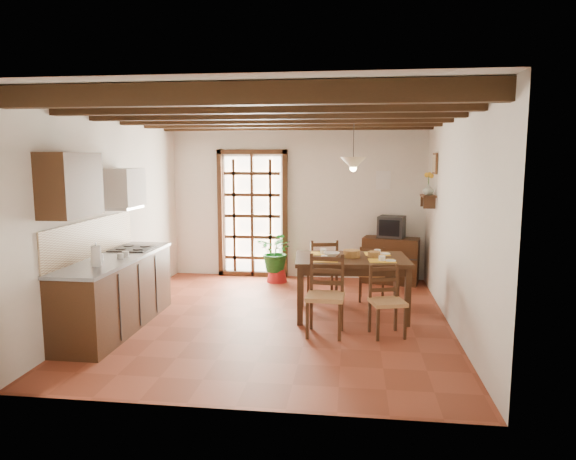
% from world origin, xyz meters
% --- Properties ---
extents(ground_plane, '(5.00, 5.00, 0.00)m').
position_xyz_m(ground_plane, '(0.00, 0.00, 0.00)').
color(ground_plane, brown).
extents(room_shell, '(4.52, 5.02, 2.81)m').
position_xyz_m(room_shell, '(0.00, 0.00, 1.82)').
color(room_shell, silver).
rests_on(room_shell, ground_plane).
extents(ceiling_beams, '(4.50, 4.34, 0.20)m').
position_xyz_m(ceiling_beams, '(0.00, 0.00, 2.69)').
color(ceiling_beams, black).
rests_on(ceiling_beams, room_shell).
extents(french_door, '(1.26, 0.11, 2.32)m').
position_xyz_m(french_door, '(-0.80, 2.45, 1.18)').
color(french_door, white).
rests_on(french_door, ground_plane).
extents(kitchen_counter, '(0.64, 2.25, 1.38)m').
position_xyz_m(kitchen_counter, '(-1.96, -0.60, 0.47)').
color(kitchen_counter, '#351F10').
rests_on(kitchen_counter, ground_plane).
extents(upper_cabinet, '(0.35, 0.80, 0.70)m').
position_xyz_m(upper_cabinet, '(-2.08, -1.30, 1.85)').
color(upper_cabinet, '#351F10').
rests_on(upper_cabinet, room_shell).
extents(range_hood, '(0.38, 0.60, 0.54)m').
position_xyz_m(range_hood, '(-2.05, -0.05, 1.73)').
color(range_hood, white).
rests_on(range_hood, room_shell).
extents(counter_items, '(0.50, 1.43, 0.25)m').
position_xyz_m(counter_items, '(-1.95, -0.51, 0.96)').
color(counter_items, black).
rests_on(counter_items, kitchen_counter).
extents(dining_table, '(1.57, 1.08, 0.81)m').
position_xyz_m(dining_table, '(0.98, 0.28, 0.71)').
color(dining_table, '#331E10').
rests_on(dining_table, ground_plane).
extents(chair_near_left, '(0.47, 0.45, 0.97)m').
position_xyz_m(chair_near_left, '(0.67, -0.52, 0.30)').
color(chair_near_left, '#A87747').
rests_on(chair_near_left, ground_plane).
extents(chair_near_right, '(0.48, 0.47, 0.85)m').
position_xyz_m(chair_near_right, '(1.41, -0.46, 0.27)').
color(chair_near_right, '#A87747').
rests_on(chair_near_right, ground_plane).
extents(chair_far_left, '(0.52, 0.50, 0.94)m').
position_xyz_m(chair_far_left, '(0.54, 1.01, 0.29)').
color(chair_far_left, '#A87747').
rests_on(chair_far_left, ground_plane).
extents(chair_far_right, '(0.41, 0.39, 0.84)m').
position_xyz_m(chair_far_right, '(1.29, 1.07, 0.26)').
color(chair_far_right, '#A87747').
rests_on(chair_far_right, ground_plane).
extents(table_setting, '(1.09, 0.73, 0.10)m').
position_xyz_m(table_setting, '(0.98, 0.28, 0.91)').
color(table_setting, gold).
rests_on(table_setting, dining_table).
extents(table_bowl, '(0.24, 0.24, 0.05)m').
position_xyz_m(table_bowl, '(0.71, 0.31, 0.84)').
color(table_bowl, white).
rests_on(table_bowl, dining_table).
extents(sideboard, '(0.99, 0.61, 0.79)m').
position_xyz_m(sideboard, '(1.64, 2.23, 0.39)').
color(sideboard, '#351F10').
rests_on(sideboard, ground_plane).
extents(crt_tv, '(0.51, 0.48, 0.36)m').
position_xyz_m(crt_tv, '(1.64, 2.22, 0.98)').
color(crt_tv, black).
rests_on(crt_tv, sideboard).
extents(fuse_box, '(0.25, 0.03, 0.32)m').
position_xyz_m(fuse_box, '(1.50, 2.48, 1.75)').
color(fuse_box, white).
rests_on(fuse_box, room_shell).
extents(plant_pot, '(0.36, 0.36, 0.22)m').
position_xyz_m(plant_pot, '(-0.30, 2.06, 0.11)').
color(plant_pot, maroon).
rests_on(plant_pot, ground_plane).
extents(potted_plant, '(2.06, 1.93, 1.84)m').
position_xyz_m(potted_plant, '(-0.30, 2.06, 0.57)').
color(potted_plant, '#144C19').
rests_on(potted_plant, ground_plane).
extents(wall_shelf, '(0.20, 0.42, 0.20)m').
position_xyz_m(wall_shelf, '(2.14, 1.60, 1.51)').
color(wall_shelf, '#351F10').
rests_on(wall_shelf, room_shell).
extents(shelf_vase, '(0.15, 0.15, 0.15)m').
position_xyz_m(shelf_vase, '(2.14, 1.60, 1.65)').
color(shelf_vase, '#B2BFB2').
rests_on(shelf_vase, wall_shelf).
extents(shelf_flowers, '(0.14, 0.14, 0.36)m').
position_xyz_m(shelf_flowers, '(2.14, 1.60, 1.86)').
color(shelf_flowers, gold).
rests_on(shelf_flowers, shelf_vase).
extents(framed_picture, '(0.03, 0.32, 0.32)m').
position_xyz_m(framed_picture, '(2.22, 1.60, 2.05)').
color(framed_picture, brown).
rests_on(framed_picture, room_shell).
extents(pendant_lamp, '(0.36, 0.36, 0.84)m').
position_xyz_m(pendant_lamp, '(0.98, 0.38, 2.08)').
color(pendant_lamp, black).
rests_on(pendant_lamp, room_shell).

